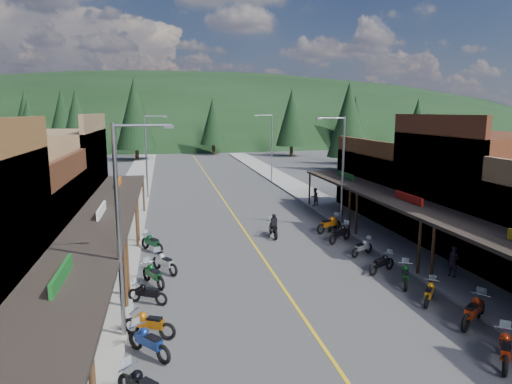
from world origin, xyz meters
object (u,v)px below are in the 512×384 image
pine_2 (135,113)px  pine_3 (213,121)px  pine_1 (62,117)px  bike_east_5 (430,292)px  streetlight_2 (341,167)px  streetlight_1 (148,153)px  streetlight_3 (271,145)px  bike_west_5 (149,323)px  bike_west_9 (152,242)px  pine_11 (349,120)px  shop_west_3 (43,182)px  bike_east_4 (474,310)px  pedestrian_east_a (453,261)px  bike_east_11 (333,223)px  pine_5 (348,113)px  bike_east_7 (382,262)px  pedestrian_east_b (315,197)px  bike_west_4 (149,341)px  shop_east_3 (403,183)px  pine_7 (26,117)px  bike_west_6 (147,292)px  bike_west_7 (153,274)px  bike_east_8 (362,247)px  bike_west_8 (164,262)px  rider_on_bike (273,227)px  pine_6 (418,120)px  shop_east_2 (484,192)px  pine_4 (292,117)px  pine_8 (29,130)px  pine_10 (77,122)px  bike_east_10 (329,223)px  bike_east_9 (340,232)px  pine_9 (355,124)px

pine_2 → pine_3: (14.00, 8.00, -1.51)m
pine_1 → bike_east_5: bearing=-68.4°
streetlight_2 → pine_3: 58.11m
streetlight_1 → streetlight_3: same height
bike_west_5 → bike_west_9: size_ratio=0.99×
pine_11 → bike_east_5: 46.09m
shop_west_3 → bike_east_4: size_ratio=4.73×
pedestrian_east_a → bike_east_11: bearing=173.4°
pine_5 → bike_east_7: (-28.39, -73.36, -7.43)m
bike_west_5 → pedestrian_east_b: bearing=-6.4°
bike_west_4 → bike_west_5: 1.40m
pine_2 → bike_west_4: bearing=-86.6°
shop_east_3 → pine_11: 27.81m
pine_7 → bike_west_9: bearing=-70.2°
bike_west_6 → pedestrian_east_a: 14.99m
bike_west_7 → bike_east_8: bike_west_7 is taller
bike_west_8 → rider_on_bike: bearing=3.8°
pine_11 → bike_west_5: size_ratio=5.90×
pine_1 → pine_3: 28.29m
pine_6 → bike_west_4: size_ratio=5.23×
pine_5 → bike_west_8: 81.73m
shop_east_2 → pine_4: bearing=85.9°
pine_5 → pine_3: bearing=-168.7°
pine_8 → bike_west_4: bearing=-71.5°
pine_10 → pedestrian_east_b: size_ratio=7.36×
shop_east_2 → shop_east_3: 9.65m
pine_4 → bike_east_8: pine_4 is taller
pine_7 → bike_west_4: bearing=-72.8°
streetlight_1 → bike_west_4: (0.81, -29.50, -3.86)m
pine_1 → bike_west_8: 71.84m
shop_east_2 → bike_east_11: bearing=143.0°
bike_east_7 → bike_east_11: (0.64, 8.74, -0.01)m
rider_on_bike → pine_11: bearing=61.0°
pine_2 → bike_east_8: (15.81, -56.48, -7.46)m
pine_2 → bike_east_7: bearing=-75.3°
shop_east_2 → bike_west_6: bearing=-166.9°
bike_east_5 → bike_east_10: bearing=132.3°
rider_on_bike → pedestrian_east_b: pedestrian_east_b is taller
streetlight_3 → rider_on_bike: 24.43m
bike_west_5 → bike_east_9: size_ratio=0.92×
pine_5 → bike_east_11: bearing=-113.2°
pine_9 → bike_east_7: (-18.39, -46.36, -5.82)m
pine_3 → bike_east_10: bearing=-88.3°
bike_east_5 → pine_2: bearing=145.6°
bike_west_8 → bike_east_7: 11.42m
shop_west_3 → pedestrian_east_a: (22.43, -14.27, -2.58)m
pine_8 → bike_west_7: size_ratio=4.67×
pine_7 → bike_west_4: pine_7 is taller
bike_east_10 → streetlight_3: bearing=148.8°
bike_east_5 → bike_east_9: bearing=133.3°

